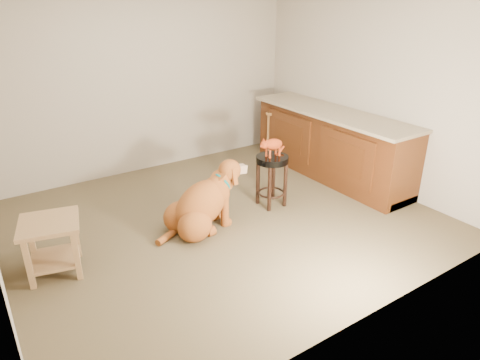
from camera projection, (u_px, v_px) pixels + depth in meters
floor at (223, 220)px, 4.90m from camera, size 4.50×4.00×0.01m
room_shell at (221, 71)px, 4.23m from camera, size 4.54×4.04×2.62m
cabinet_run at (331, 146)px, 5.94m from camera, size 0.70×2.56×0.94m
padded_stool at (272, 171)px, 5.08m from camera, size 0.38×0.38×0.63m
wood_stool at (283, 134)px, 6.62m from camera, size 0.52×0.52×0.75m
side_table at (52, 239)px, 3.85m from camera, size 0.61×0.61×0.53m
golden_retriever at (202, 205)px, 4.60m from camera, size 1.21×0.63×0.77m
tabby_kitten at (272, 145)px, 4.95m from camera, size 0.42×0.15×0.26m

